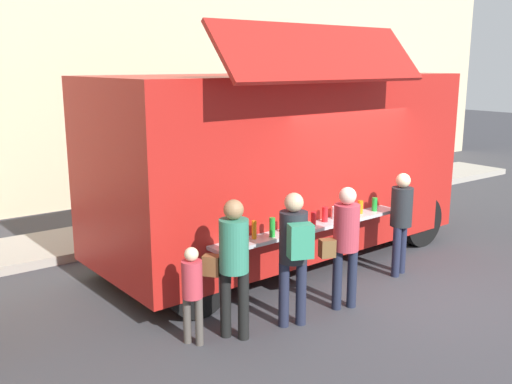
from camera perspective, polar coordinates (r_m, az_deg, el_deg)
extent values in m
plane|color=#38383D|center=(8.48, 14.67, -9.88)|extent=(60.00, 60.00, 0.00)
cube|color=#AF1D18|center=(9.35, 2.49, 3.24)|extent=(6.23, 2.69, 2.72)
cube|color=#AF1D18|center=(7.69, 6.83, 13.60)|extent=(3.40, 0.80, 0.75)
cube|color=black|center=(8.04, 4.69, 4.02)|extent=(3.21, 0.23, 1.23)
cube|color=#B7B7BC|center=(8.12, 5.60, -3.48)|extent=(3.38, 0.49, 0.05)
cylinder|color=green|center=(7.29, -2.13, -4.12)|extent=(0.08, 0.08, 0.24)
cylinder|color=orange|center=(7.43, -0.19, -3.78)|extent=(0.06, 0.06, 0.24)
cylinder|color=green|center=(7.52, 1.62, -3.52)|extent=(0.08, 0.08, 0.26)
cylinder|color=black|center=(7.69, 2.98, -3.22)|extent=(0.06, 0.06, 0.24)
cylinder|color=orange|center=(7.93, 4.18, -2.68)|extent=(0.07, 0.07, 0.26)
cylinder|color=red|center=(8.05, 5.73, -2.68)|extent=(0.07, 0.07, 0.20)
cylinder|color=red|center=(8.28, 6.87, -2.23)|extent=(0.08, 0.08, 0.22)
cylinder|color=silver|center=(8.47, 7.83, -2.04)|extent=(0.08, 0.08, 0.18)
cylinder|color=yellow|center=(8.59, 9.42, -1.68)|extent=(0.06, 0.06, 0.24)
cylinder|color=orange|center=(8.82, 10.34, -1.48)|extent=(0.08, 0.08, 0.20)
cylinder|color=green|center=(9.01, 11.72, -1.20)|extent=(0.08, 0.08, 0.21)
cube|color=black|center=(11.49, 13.98, 7.11)|extent=(0.16, 2.08, 1.20)
cylinder|color=black|center=(11.96, 7.58, -0.69)|extent=(0.90, 0.28, 0.90)
cylinder|color=black|center=(10.65, 15.94, -2.76)|extent=(0.90, 0.28, 0.90)
cylinder|color=black|center=(9.24, -13.25, -4.94)|extent=(0.90, 0.28, 0.90)
cylinder|color=black|center=(7.46, -5.97, -8.97)|extent=(0.90, 0.28, 0.90)
cylinder|color=#2F5B3B|center=(14.09, 10.10, 1.52)|extent=(0.60, 0.60, 1.03)
cylinder|color=#1D2337|center=(7.71, 8.07, -8.65)|extent=(0.13, 0.13, 0.81)
cylinder|color=#1D2337|center=(7.81, 9.53, -8.44)|extent=(0.13, 0.13, 0.81)
cylinder|color=#AC3745|center=(7.53, 8.99, -3.49)|extent=(0.34, 0.34, 0.61)
sphere|color=beige|center=(7.43, 9.10, -0.38)|extent=(0.23, 0.23, 0.23)
cube|color=brown|center=(7.49, 7.09, -5.57)|extent=(0.23, 0.19, 0.24)
cylinder|color=#1F2337|center=(7.17, 2.79, -10.15)|extent=(0.13, 0.13, 0.83)
cylinder|color=#1F2337|center=(7.23, 4.50, -9.96)|extent=(0.13, 0.13, 0.83)
cylinder|color=#22242B|center=(6.95, 3.73, -4.49)|extent=(0.34, 0.34, 0.63)
sphere|color=#D2AF89|center=(6.83, 3.79, -1.04)|extent=(0.23, 0.23, 0.23)
cube|color=#308A67|center=(6.70, 4.45, -4.88)|extent=(0.33, 0.27, 0.41)
cylinder|color=black|center=(6.92, -3.05, -11.03)|extent=(0.13, 0.13, 0.83)
cylinder|color=black|center=(6.85, -1.26, -11.26)|extent=(0.13, 0.13, 0.83)
cylinder|color=#317C63|center=(6.62, -2.21, -5.36)|extent=(0.34, 0.34, 0.63)
sphere|color=#98744E|center=(6.50, -2.24, -1.76)|extent=(0.23, 0.23, 0.23)
cube|color=brown|center=(6.80, -4.40, -7.27)|extent=(0.24, 0.25, 0.24)
cylinder|color=#1F233B|center=(9.02, 13.78, -5.81)|extent=(0.12, 0.12, 0.78)
cylinder|color=#1F233B|center=(9.20, 14.32, -5.46)|extent=(0.12, 0.12, 0.78)
cylinder|color=#21252A|center=(8.92, 14.29, -1.43)|extent=(0.32, 0.32, 0.59)
sphere|color=beige|center=(8.83, 14.43, 1.12)|extent=(0.22, 0.22, 0.22)
cylinder|color=#4D4741|center=(6.86, -6.87, -12.48)|extent=(0.09, 0.09, 0.58)
cylinder|color=#4D4741|center=(6.79, -5.68, -12.71)|extent=(0.09, 0.09, 0.58)
cylinder|color=#B83542|center=(6.63, -6.38, -8.62)|extent=(0.24, 0.24, 0.44)
sphere|color=beige|center=(6.52, -6.45, -6.17)|extent=(0.16, 0.16, 0.16)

